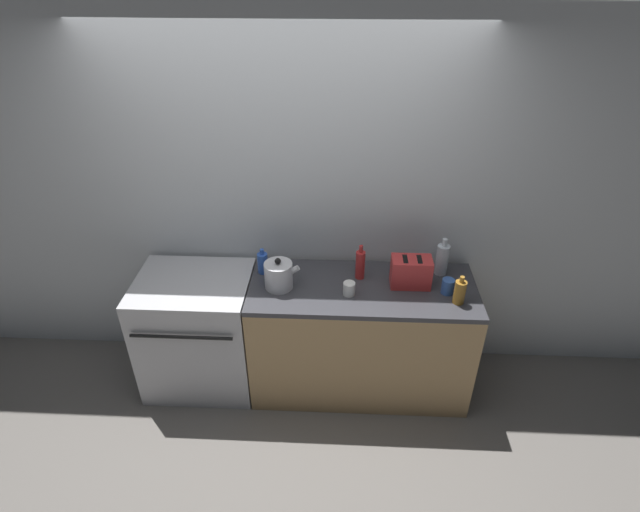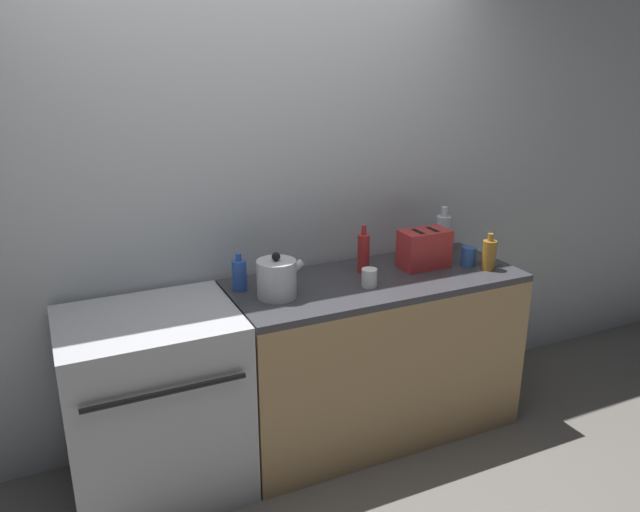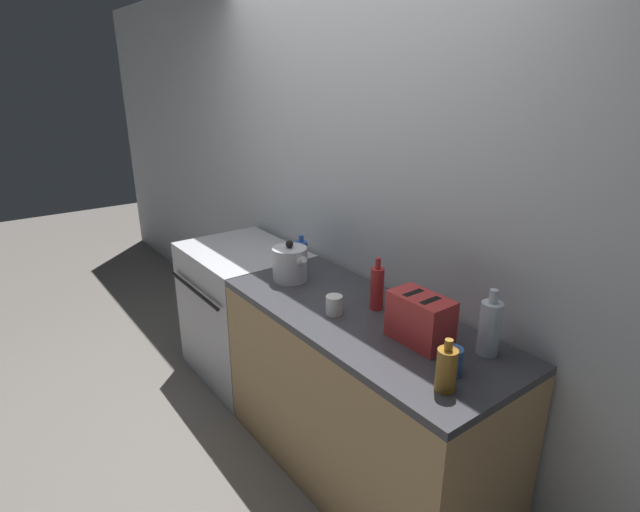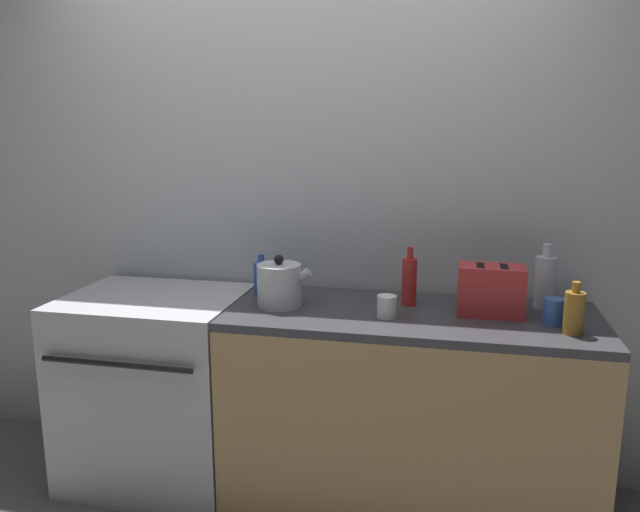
# 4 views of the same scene
# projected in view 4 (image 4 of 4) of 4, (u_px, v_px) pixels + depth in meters

# --- Properties ---
(wall_back) EXTENTS (8.00, 0.05, 2.60)m
(wall_back) POSITION_uv_depth(u_px,v_px,m) (305.00, 202.00, 2.99)
(wall_back) COLOR silver
(wall_back) RESTS_ON ground_plane
(stove) EXTENTS (0.79, 0.67, 0.90)m
(stove) POSITION_uv_depth(u_px,v_px,m) (158.00, 386.00, 2.94)
(stove) COLOR #B7B7BC
(stove) RESTS_ON ground_plane
(counter_block) EXTENTS (1.54, 0.64, 0.90)m
(counter_block) POSITION_uv_depth(u_px,v_px,m) (409.00, 412.00, 2.69)
(counter_block) COLOR tan
(counter_block) RESTS_ON ground_plane
(kettle) EXTENTS (0.24, 0.19, 0.23)m
(kettle) POSITION_uv_depth(u_px,v_px,m) (280.00, 285.00, 2.67)
(kettle) COLOR silver
(kettle) RESTS_ON counter_block
(toaster) EXTENTS (0.27, 0.15, 0.21)m
(toaster) POSITION_uv_depth(u_px,v_px,m) (491.00, 290.00, 2.55)
(toaster) COLOR red
(toaster) RESTS_ON counter_block
(bottle_blue) EXTENTS (0.07, 0.07, 0.19)m
(bottle_blue) POSITION_uv_depth(u_px,v_px,m) (261.00, 278.00, 2.86)
(bottle_blue) COLOR #2D56B7
(bottle_blue) RESTS_ON counter_block
(bottle_clear) EXTENTS (0.09, 0.09, 0.28)m
(bottle_clear) POSITION_uv_depth(u_px,v_px,m) (545.00, 281.00, 2.64)
(bottle_clear) COLOR silver
(bottle_clear) RESTS_ON counter_block
(bottle_red) EXTENTS (0.06, 0.06, 0.26)m
(bottle_red) POSITION_uv_depth(u_px,v_px,m) (409.00, 281.00, 2.68)
(bottle_red) COLOR #B72828
(bottle_red) RESTS_ON counter_block
(bottle_amber) EXTENTS (0.07, 0.07, 0.20)m
(bottle_amber) POSITION_uv_depth(u_px,v_px,m) (574.00, 312.00, 2.32)
(bottle_amber) COLOR #9E6B23
(bottle_amber) RESTS_ON counter_block
(cup_blue) EXTENTS (0.08, 0.08, 0.10)m
(cup_blue) POSITION_uv_depth(u_px,v_px,m) (554.00, 312.00, 2.43)
(cup_blue) COLOR #3860B2
(cup_blue) RESTS_ON counter_block
(cup_white) EXTENTS (0.08, 0.08, 0.09)m
(cup_white) POSITION_uv_depth(u_px,v_px,m) (387.00, 307.00, 2.52)
(cup_white) COLOR white
(cup_white) RESTS_ON counter_block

